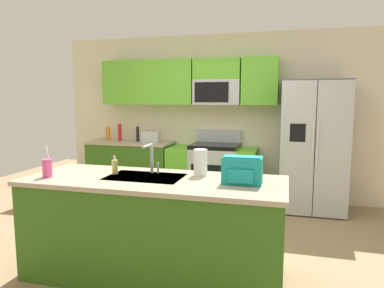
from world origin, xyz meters
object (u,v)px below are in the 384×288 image
pepper_mill (138,134)px  bottle_orange (108,133)px  toaster (151,137)px  soap_dispenser (115,167)px  range_oven (213,173)px  sink_faucet (151,156)px  bottle_red (120,132)px  drink_cup_pink (47,168)px  backpack (242,169)px  paper_towel_roll (200,162)px  refrigerator (313,146)px

pepper_mill → bottle_orange: bearing=176.3°
toaster → soap_dispenser: toaster is taller
bottle_orange → soap_dispenser: bottle_orange is taller
toaster → soap_dispenser: 2.38m
range_oven → pepper_mill: bearing=-179.9°
range_oven → sink_faucet: bearing=-92.8°
bottle_red → drink_cup_pink: size_ratio=0.99×
bottle_red → backpack: 3.38m
drink_cup_pink → paper_towel_roll: size_ratio=1.17×
sink_faucet → soap_dispenser: size_ratio=1.66×
sink_faucet → drink_cup_pink: 0.93m
refrigerator → drink_cup_pink: (-2.41, -2.57, 0.06)m
refrigerator → soap_dispenser: size_ratio=10.88×
toaster → bottle_red: size_ratio=1.00×
refrigerator → bottle_orange: size_ratio=8.27×
bottle_orange → drink_cup_pink: drink_cup_pink is taller
refrigerator → pepper_mill: size_ratio=7.62×
toaster → backpack: bearing=-53.5°
bottle_red → drink_cup_pink: drink_cup_pink is taller
pepper_mill → bottle_red: bottle_red is taller
range_oven → sink_faucet: size_ratio=4.82×
toaster → paper_towel_roll: 2.54m
toaster → paper_towel_roll: bearing=-58.1°
pepper_mill → paper_towel_roll: 2.73m
sink_faucet → backpack: size_ratio=0.88×
range_oven → paper_towel_roll: size_ratio=5.67×
pepper_mill → backpack: size_ratio=0.76×
sink_faucet → paper_towel_roll: 0.47m
bottle_orange → pepper_mill: bearing=-3.7°
refrigerator → bottle_red: 3.04m
paper_towel_roll → bottle_orange: bearing=133.8°
sink_faucet → pepper_mill: bearing=116.8°
toaster → bottle_orange: (-0.81, 0.09, 0.02)m
bottle_red → bottle_orange: bearing=177.0°
soap_dispenser → bottle_orange: bearing=119.8°
toaster → bottle_orange: 0.82m
refrigerator → soap_dispenser: 2.97m
drink_cup_pink → bottle_red: bearing=103.3°
sink_faucet → bottle_red: bearing=122.8°
refrigerator → toaster: refrigerator is taller
backpack → sink_faucet: bearing=169.2°
toaster → drink_cup_pink: (0.04, -2.59, -0.01)m
bottle_orange → backpack: backpack is taller
pepper_mill → bottle_red: bearing=175.8°
bottle_orange → soap_dispenser: size_ratio=1.32×
toaster → sink_faucet: 2.37m
soap_dispenser → backpack: (1.19, -0.06, 0.05)m
toaster → soap_dispenser: bearing=-76.4°
range_oven → paper_towel_roll: paper_towel_roll is taller
range_oven → drink_cup_pink: drink_cup_pink is taller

